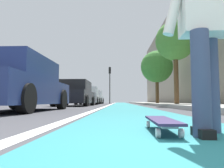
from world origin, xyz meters
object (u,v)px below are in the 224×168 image
skateboard (162,121)px  skater_person (205,21)px  parked_car_mid (75,94)px  parked_car_far (88,96)px  parked_car_end (94,98)px  street_tree_far (157,67)px  street_tree_mid (175,41)px  parked_car_near (20,85)px  traffic_light (110,78)px

skateboard → skater_person: skater_person is taller
parked_car_mid → parked_car_far: size_ratio=1.07×
parked_car_end → street_tree_far: (-5.89, -6.02, 2.50)m
parked_car_far → street_tree_mid: street_tree_mid is taller
parked_car_near → street_tree_mid: 9.14m
parked_car_near → traffic_light: size_ratio=0.99×
parked_car_end → street_tree_far: bearing=-134.4°
street_tree_mid → parked_car_near: bearing=135.8°
parked_car_mid → skateboard: bearing=-164.4°
street_tree_far → street_tree_mid: bearing=180.0°
skater_person → parked_car_mid: size_ratio=0.37×
skateboard → street_tree_mid: (10.19, -2.85, 3.61)m
parked_car_mid → street_tree_mid: street_tree_mid is taller
skater_person → traffic_light: (24.49, 1.86, 2.17)m
traffic_light → street_tree_mid: bearing=-162.9°
skateboard → parked_car_mid: bearing=15.6°
parked_car_mid → street_tree_far: street_tree_far is taller
skater_person → parked_car_far: size_ratio=0.39×
parked_car_near → parked_car_far: size_ratio=1.07×
parked_car_end → traffic_light: traffic_light is taller
parked_car_far → parked_car_end: bearing=1.2°
skateboard → street_tree_far: 16.81m
street_tree_mid → street_tree_far: bearing=-0.0°
parked_car_mid → traffic_light: bearing=-6.3°
parked_car_far → street_tree_far: size_ratio=0.91×
parked_car_mid → parked_car_near: bearing=178.6°
parked_car_near → skater_person: bearing=-139.7°
skateboard → street_tree_mid: bearing=-15.6°
parked_car_near → parked_car_far: parked_car_near is taller
skater_person → traffic_light: bearing=4.3°
street_tree_far → skater_person: bearing=171.3°
skater_person → street_tree_mid: (10.34, -2.50, 2.76)m
parked_car_near → parked_car_far: 12.59m
parked_car_near → parked_car_end: size_ratio=1.10×
parked_car_mid → street_tree_far: 8.41m
skateboard → parked_car_end: size_ratio=0.21×
parked_car_near → parked_car_mid: parked_car_near is taller
street_tree_far → parked_car_end: bearing=45.6°
street_tree_mid → skateboard: bearing=164.4°
parked_car_end → skateboard: bearing=-171.9°
parked_car_end → street_tree_mid: (-11.97, -6.02, 2.99)m
parked_car_end → parked_car_mid: bearing=-179.2°
skater_person → street_tree_far: bearing=-8.7°
skateboard → parked_car_near: 5.15m
parked_car_end → traffic_light: 3.64m
parked_car_far → street_tree_far: (-0.31, -5.91, 2.50)m
skateboard → parked_car_near: (4.00, 3.18, 0.63)m
skateboard → parked_car_mid: size_ratio=0.19×
skater_person → parked_car_end: skater_person is taller
parked_car_near → street_tree_far: bearing=-26.1°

